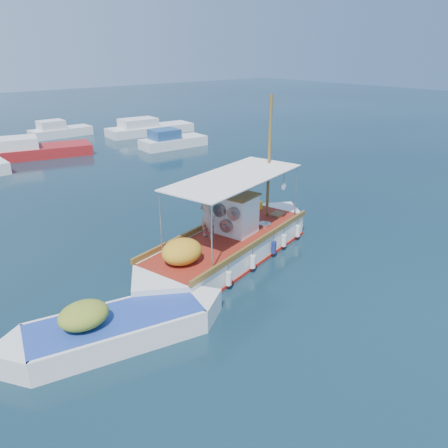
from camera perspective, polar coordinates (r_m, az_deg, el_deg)
ground at (r=17.99m, az=1.59°, el=-4.11°), size 160.00×160.00×0.00m
fishing_caique at (r=17.51m, az=0.54°, el=-2.84°), size 10.15×4.66×6.40m
dinghy at (r=13.37m, az=-14.10°, el=-13.28°), size 6.71×2.89×1.67m
bg_boat_n at (r=37.33m, az=-24.16°, el=8.67°), size 9.09×4.67×1.80m
bg_boat_ne at (r=38.01m, az=-6.86°, el=10.64°), size 5.71×2.43×1.80m
bg_boat_e at (r=44.37m, az=-9.90°, el=12.12°), size 8.63×3.10×1.80m
bg_boat_far_n at (r=45.23m, az=-20.74°, el=11.23°), size 5.71×2.23×1.80m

